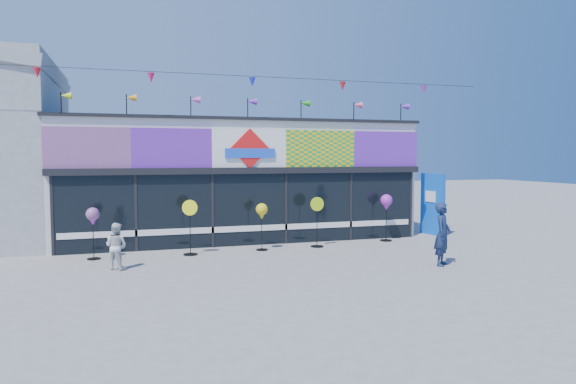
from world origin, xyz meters
name	(u,v)px	position (x,y,z in m)	size (l,w,h in m)	color
ground	(280,267)	(0.00, 0.00, 0.00)	(80.00, 80.00, 0.00)	slate
kite_shop	(234,178)	(0.00, 5.94, 2.05)	(16.00, 5.70, 5.31)	white
blue_sign	(433,204)	(6.85, 3.64, 1.12)	(0.33, 1.13, 2.24)	blue
spinner_0	(93,218)	(-4.65, 2.49, 1.16)	(0.37, 0.37, 1.44)	black
spinner_1	(190,226)	(-2.01, 2.34, 0.85)	(0.43, 0.41, 1.60)	black
spinner_2	(262,213)	(0.15, 2.46, 1.15)	(0.36, 0.36, 1.43)	black
spinner_3	(317,221)	(1.95, 2.49, 0.83)	(0.44, 0.40, 1.58)	black
spinner_4	(386,204)	(4.57, 2.88, 1.26)	(0.40, 0.40, 1.58)	black
adult_man	(442,234)	(4.12, -1.05, 0.83)	(0.60, 0.40, 1.65)	#162345
child	(116,246)	(-4.02, 0.97, 0.59)	(0.58, 0.33, 1.18)	silver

